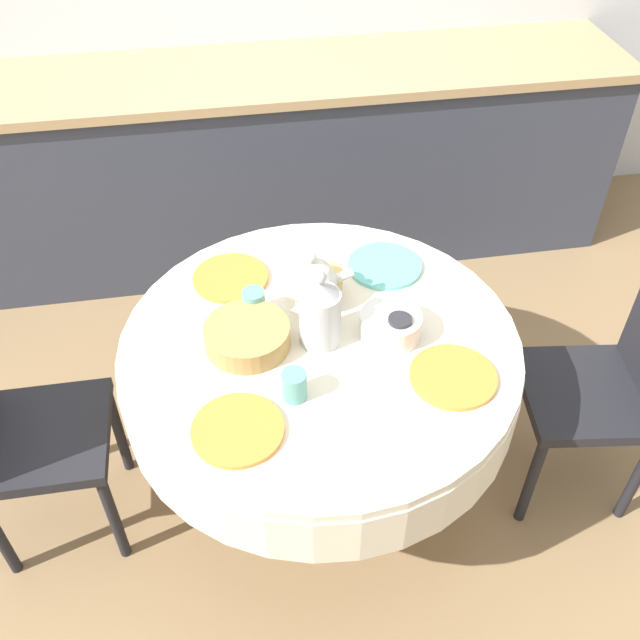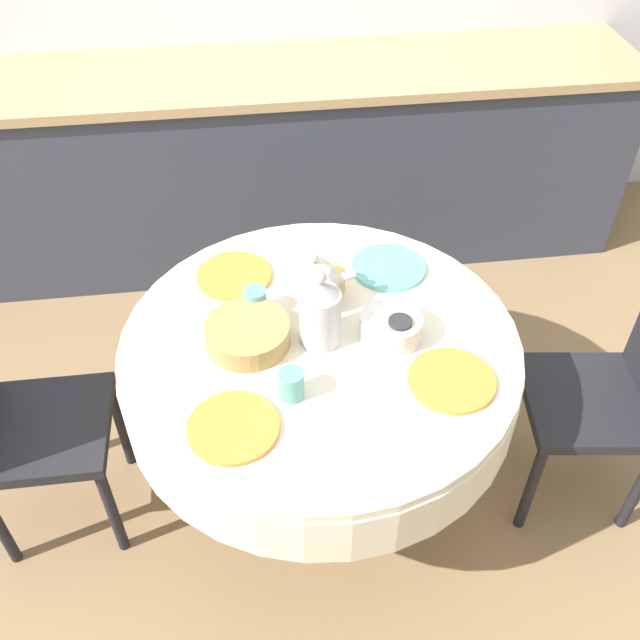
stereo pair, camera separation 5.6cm
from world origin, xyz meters
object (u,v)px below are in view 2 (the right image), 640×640
object	(u,v)px
chair_right	(12,415)
teapot	(313,282)
coffee_carafe	(320,313)
chair_left	(619,385)

from	to	relation	value
chair_right	teapot	bearing A→B (deg)	99.64
chair_right	teapot	xyz separation A→B (m)	(0.94, 0.16, 0.29)
coffee_carafe	chair_right	bearing A→B (deg)	179.72
chair_right	teapot	size ratio (longest dim) A/B	4.32
chair_left	chair_right	world-z (taller)	same
teapot	chair_left	bearing A→B (deg)	-16.81
chair_right	coffee_carafe	world-z (taller)	coffee_carafe
chair_right	coffee_carafe	xyz separation A→B (m)	(0.94, -0.00, 0.31)
teapot	coffee_carafe	bearing A→B (deg)	-89.44
chair_left	coffee_carafe	size ratio (longest dim) A/B	3.63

